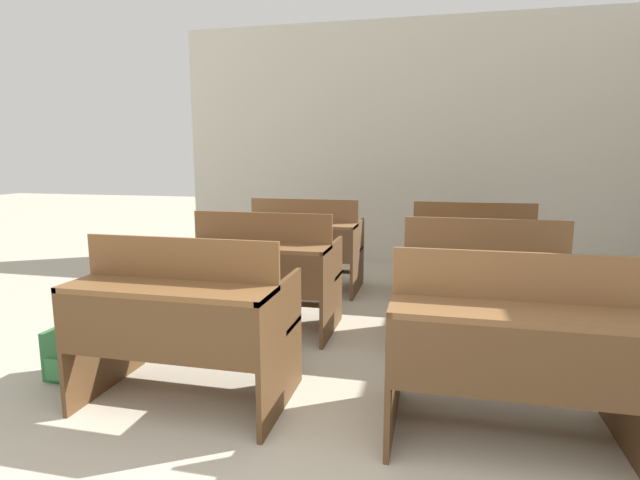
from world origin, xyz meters
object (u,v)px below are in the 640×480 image
(bench_front_left, at_px, (184,320))
(bench_second_right, at_px, (483,283))
(bench_front_right, at_px, (510,348))
(bench_third_left, at_px, (304,244))
(bench_third_right, at_px, (472,251))
(schoolbag, at_px, (76,354))
(bench_second_left, at_px, (263,271))

(bench_front_left, xyz_separation_m, bench_second_right, (1.71, 1.25, 0.00))
(bench_front_left, bearing_deg, bench_front_right, -0.60)
(bench_third_left, xyz_separation_m, bench_third_right, (1.68, 0.01, 0.00))
(bench_third_right, xyz_separation_m, schoolbag, (-2.56, -2.40, -0.33))
(bench_second_left, distance_m, bench_third_right, 2.12)
(bench_third_left, height_order, schoolbag, bench_third_left)
(bench_front_right, distance_m, bench_second_left, 2.13)
(bench_third_left, bearing_deg, schoolbag, -110.06)
(bench_second_left, xyz_separation_m, bench_second_right, (1.69, -0.01, 0.00))
(bench_front_left, relative_size, bench_second_right, 1.00)
(bench_second_left, bearing_deg, schoolbag, -127.64)
(bench_front_left, xyz_separation_m, bench_front_right, (1.73, -0.02, 0.00))
(bench_second_left, xyz_separation_m, bench_third_left, (0.01, 1.27, 0.00))
(bench_front_right, distance_m, bench_third_left, 3.05)
(bench_second_left, distance_m, bench_second_right, 1.69)
(bench_front_left, xyz_separation_m, bench_second_left, (0.02, 1.25, 0.00))
(bench_front_right, distance_m, schoolbag, 2.60)
(bench_third_right, height_order, schoolbag, bench_third_right)
(bench_second_right, bearing_deg, bench_third_left, 142.88)
(bench_front_left, xyz_separation_m, schoolbag, (-0.84, 0.13, -0.33))
(bench_second_right, relative_size, bench_third_right, 1.00)
(bench_second_right, xyz_separation_m, bench_third_left, (-1.68, 1.27, 0.00))
(bench_second_left, xyz_separation_m, bench_third_right, (1.69, 1.27, 0.00))
(bench_front_left, xyz_separation_m, bench_third_right, (1.71, 2.52, 0.00))
(bench_second_right, bearing_deg, bench_front_left, -143.90)
(bench_second_right, xyz_separation_m, bench_third_right, (0.01, 1.28, 0.00))
(bench_front_right, xyz_separation_m, schoolbag, (-2.58, 0.15, -0.33))
(bench_front_right, height_order, bench_second_left, same)
(bench_front_left, xyz_separation_m, bench_third_left, (0.03, 2.52, 0.00))
(bench_second_right, distance_m, bench_third_right, 1.28)
(bench_second_left, relative_size, bench_third_right, 1.00)
(schoolbag, bearing_deg, bench_front_left, -8.67)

